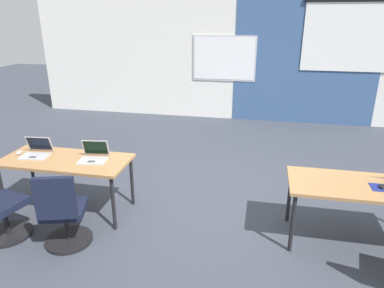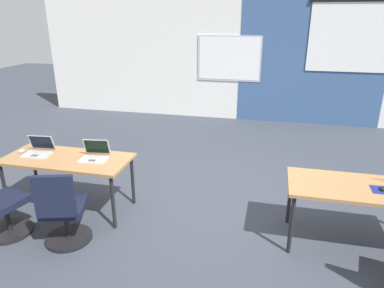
{
  "view_description": "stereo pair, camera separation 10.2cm",
  "coord_description": "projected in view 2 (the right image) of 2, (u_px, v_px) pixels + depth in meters",
  "views": [
    {
      "loc": [
        0.61,
        -4.21,
        2.42
      ],
      "look_at": [
        -0.18,
        -0.39,
        0.96
      ],
      "focal_mm": 32.7,
      "sensor_mm": 36.0,
      "label": 1
    },
    {
      "loc": [
        0.71,
        -4.19,
        2.42
      ],
      "look_at": [
        -0.18,
        -0.39,
        0.96
      ],
      "focal_mm": 32.7,
      "sensor_mm": 36.0,
      "label": 2
    }
  ],
  "objects": [
    {
      "name": "laptop_near_left_end",
      "position": [
        39.0,
        150.0,
        4.5
      ],
      "size": [
        0.36,
        0.34,
        0.23
      ],
      "rotation": [
        0.0,
        0.0,
        0.11
      ],
      "color": "#B7B7BC",
      "rests_on": "desk_near_left"
    },
    {
      "name": "mouse_near_left_end",
      "position": [
        22.0,
        151.0,
        4.56
      ],
      "size": [
        0.06,
        0.1,
        0.03
      ],
      "color": "silver",
      "rests_on": "desk_near_left"
    },
    {
      "name": "back_wall_assembly",
      "position": [
        247.0,
        60.0,
        8.14
      ],
      "size": [
        10.0,
        0.27,
        2.8
      ],
      "color": "silver",
      "rests_on": "ground"
    },
    {
      "name": "desk_near_right",
      "position": [
        366.0,
        192.0,
        3.67
      ],
      "size": [
        1.6,
        0.7,
        0.72
      ],
      "color": "#A37547",
      "rests_on": "ground"
    },
    {
      "name": "mousepad_near_right_end",
      "position": [
        383.0,
        190.0,
        3.58
      ],
      "size": [
        0.22,
        0.19,
        0.0
      ],
      "color": "navy",
      "rests_on": "desk_near_right"
    },
    {
      "name": "laptop_near_left_inner",
      "position": [
        95.0,
        155.0,
        4.35
      ],
      "size": [
        0.37,
        0.34,
        0.23
      ],
      "rotation": [
        0.0,
        0.0,
        0.14
      ],
      "color": "#B7B7BC",
      "rests_on": "desk_near_left"
    },
    {
      "name": "ground_plane",
      "position": [
        211.0,
        201.0,
        4.82
      ],
      "size": [
        24.0,
        24.0,
        0.0
      ],
      "color": "#383D47"
    },
    {
      "name": "chair_near_left_inner",
      "position": [
        63.0,
        214.0,
        3.79
      ],
      "size": [
        0.55,
        0.6,
        0.92
      ],
      "rotation": [
        0.0,
        0.0,
        3.43
      ],
      "color": "black",
      "rests_on": "ground"
    },
    {
      "name": "desk_near_left",
      "position": [
        67.0,
        162.0,
        4.41
      ],
      "size": [
        1.6,
        0.7,
        0.72
      ],
      "color": "#A37547",
      "rests_on": "ground"
    },
    {
      "name": "mouse_near_right_end",
      "position": [
        383.0,
        188.0,
        3.57
      ],
      "size": [
        0.08,
        0.11,
        0.03
      ],
      "color": "black",
      "rests_on": "mousepad_near_right_end"
    }
  ]
}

